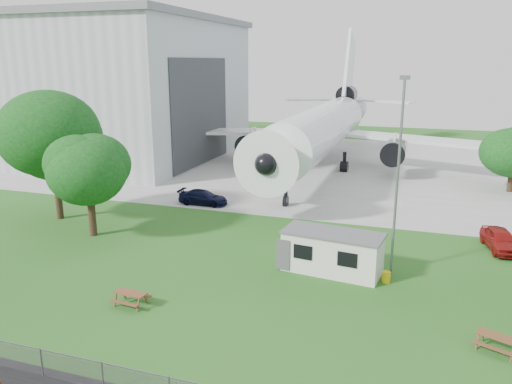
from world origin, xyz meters
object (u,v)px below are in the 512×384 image
(hangar, at_px, (74,87))
(site_cabin, at_px, (333,252))
(airliner, at_px, (324,126))
(picnic_east, at_px, (496,351))
(picnic_west, at_px, (131,305))

(hangar, height_order, site_cabin, hangar)
(hangar, xyz_separation_m, airliner, (35.97, -0.14, -4.14))
(site_cabin, bearing_deg, picnic_east, -36.47)
(site_cabin, xyz_separation_m, picnic_east, (8.77, -6.49, -1.31))
(hangar, xyz_separation_m, picnic_east, (51.40, -37.31, -9.41))
(hangar, bearing_deg, picnic_west, -49.59)
(airliner, bearing_deg, hangar, 179.78)
(hangar, height_order, airliner, hangar)
(airliner, xyz_separation_m, site_cabin, (6.65, -30.68, -3.96))
(airliner, bearing_deg, picnic_west, -94.35)
(site_cabin, xyz_separation_m, picnic_west, (-9.59, -7.98, -1.31))
(picnic_east, bearing_deg, picnic_west, -152.41)
(hangar, height_order, picnic_west, hangar)
(site_cabin, height_order, picnic_east, site_cabin)
(site_cabin, distance_m, picnic_west, 12.54)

